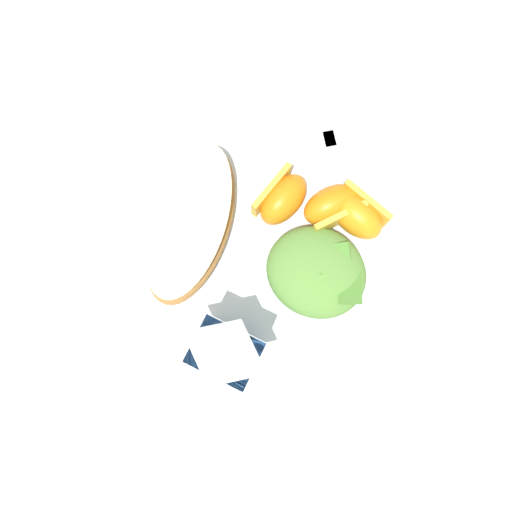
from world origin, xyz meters
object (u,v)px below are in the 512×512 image
(orange_wedge_middle, at_px, (332,206))
(orange_wedge_rear, at_px, (282,199))
(milk_carton, at_px, (226,353))
(white_plate, at_px, (256,259))
(orange_wedge_front, at_px, (357,214))
(cheesy_pizza_bread, at_px, (192,219))
(green_salad_pile, at_px, (317,272))
(metal_fork, at_px, (320,96))

(orange_wedge_middle, bearing_deg, orange_wedge_rear, 17.02)
(milk_carton, bearing_deg, orange_wedge_middle, -99.14)
(milk_carton, bearing_deg, white_plate, -78.97)
(orange_wedge_front, relative_size, orange_wedge_middle, 0.97)
(cheesy_pizza_bread, relative_size, orange_wedge_middle, 2.62)
(cheesy_pizza_bread, bearing_deg, green_salad_pile, -177.59)
(white_plate, bearing_deg, orange_wedge_rear, -88.78)
(green_salad_pile, distance_m, orange_wedge_middle, 0.07)
(white_plate, bearing_deg, green_salad_pile, -170.47)
(white_plate, relative_size, metal_fork, 1.75)
(orange_wedge_middle, xyz_separation_m, orange_wedge_rear, (0.05, 0.01, 0.00))
(cheesy_pizza_bread, height_order, milk_carton, milk_carton)
(green_salad_pile, bearing_deg, cheesy_pizza_bread, 2.41)
(orange_wedge_rear, bearing_deg, orange_wedge_front, -166.16)
(cheesy_pizza_bread, bearing_deg, metal_fork, -106.06)
(milk_carton, distance_m, orange_wedge_front, 0.19)
(orange_wedge_front, bearing_deg, white_plate, 48.11)
(cheesy_pizza_bread, xyz_separation_m, orange_wedge_middle, (-0.12, -0.07, 0.00))
(green_salad_pile, relative_size, orange_wedge_rear, 1.52)
(white_plate, relative_size, cheesy_pizza_bread, 1.54)
(orange_wedge_rear, bearing_deg, orange_wedge_middle, -162.98)
(orange_wedge_front, bearing_deg, metal_fork, -51.86)
(orange_wedge_front, height_order, orange_wedge_rear, same)
(green_salad_pile, bearing_deg, orange_wedge_middle, -78.37)
(cheesy_pizza_bread, relative_size, orange_wedge_rear, 2.74)
(green_salad_pile, distance_m, orange_wedge_rear, 0.08)
(milk_carton, height_order, orange_wedge_middle, milk_carton)
(milk_carton, bearing_deg, metal_fork, -82.78)
(cheesy_pizza_bread, xyz_separation_m, orange_wedge_rear, (-0.07, -0.06, 0.00))
(metal_fork, bearing_deg, orange_wedge_middle, 118.81)
(orange_wedge_rear, bearing_deg, white_plate, 91.22)
(milk_carton, xyz_separation_m, orange_wedge_front, (-0.05, -0.18, -0.04))
(milk_carton, bearing_deg, cheesy_pizza_bread, -47.83)
(orange_wedge_middle, bearing_deg, metal_fork, -61.19)
(orange_wedge_rear, bearing_deg, green_salad_pile, 139.95)
(orange_wedge_front, height_order, orange_wedge_middle, same)
(white_plate, xyz_separation_m, cheesy_pizza_bread, (0.07, -0.00, 0.03))
(cheesy_pizza_bread, xyz_separation_m, milk_carton, (-0.09, 0.10, 0.04))
(cheesy_pizza_bread, relative_size, metal_fork, 1.14)
(green_salad_pile, height_order, orange_wedge_middle, green_salad_pile)
(white_plate, distance_m, cheesy_pizza_bread, 0.08)
(orange_wedge_front, bearing_deg, milk_carton, 73.30)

